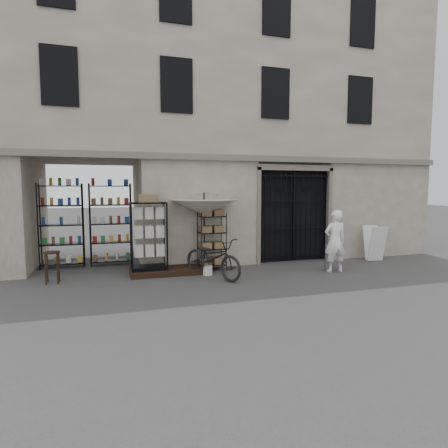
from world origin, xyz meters
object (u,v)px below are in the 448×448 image
object	(u,v)px
bicycle	(213,278)
steel_bollard	(327,257)
market_umbrella	(204,203)
easel_sign	(374,243)
white_bucket	(208,271)
shopkeeper	(334,272)
display_cabinet	(149,240)
wire_rack	(212,242)
wooden_stool	(52,267)

from	to	relation	value
bicycle	steel_bollard	world-z (taller)	bicycle
market_umbrella	bicycle	distance (m)	2.13
steel_bollard	easel_sign	distance (m)	2.37
market_umbrella	bicycle	bearing A→B (deg)	-89.67
white_bucket	shopkeeper	xyz separation A→B (m)	(3.53, -0.67, -0.12)
display_cabinet	market_umbrella	size ratio (longest dim) A/B	0.74
display_cabinet	wire_rack	world-z (taller)	display_cabinet
wire_rack	white_bucket	bearing A→B (deg)	-91.45
wire_rack	shopkeeper	distance (m)	3.58
shopkeeper	steel_bollard	bearing A→B (deg)	-69.12
wooden_stool	steel_bollard	world-z (taller)	wooden_stool
bicycle	wooden_stool	size ratio (longest dim) A/B	2.54
wooden_stool	wire_rack	bearing A→B (deg)	4.82
wire_rack	shopkeeper	size ratio (longest dim) A/B	0.95
display_cabinet	wooden_stool	xyz separation A→B (m)	(-2.38, -0.23, -0.55)
bicycle	steel_bollard	distance (m)	3.42
steel_bollard	display_cabinet	bearing A→B (deg)	169.82
white_bucket	wooden_stool	distance (m)	3.92
market_umbrella	wooden_stool	world-z (taller)	market_umbrella
shopkeeper	easel_sign	world-z (taller)	easel_sign
display_cabinet	bicycle	size ratio (longest dim) A/B	0.98
wire_rack	shopkeeper	world-z (taller)	wire_rack
wire_rack	market_umbrella	bearing A→B (deg)	-145.37
market_umbrella	shopkeeper	xyz separation A→B (m)	(3.48, -1.22, -1.93)
white_bucket	bicycle	size ratio (longest dim) A/B	0.12
market_umbrella	shopkeeper	bearing A→B (deg)	-19.32
wire_rack	white_bucket	world-z (taller)	wire_rack
steel_bollard	market_umbrella	bearing A→B (deg)	164.07
market_umbrella	steel_bollard	distance (m)	3.86
bicycle	steel_bollard	xyz separation A→B (m)	(3.40, -0.08, 0.38)
display_cabinet	bicycle	world-z (taller)	display_cabinet
easel_sign	wire_rack	bearing A→B (deg)	-176.29
shopkeeper	wooden_stool	bearing A→B (deg)	-4.11
easel_sign	bicycle	bearing A→B (deg)	-166.67
display_cabinet	wooden_stool	size ratio (longest dim) A/B	2.49
bicycle	wooden_stool	xyz separation A→B (m)	(-3.96, 0.58, 0.42)
display_cabinet	market_umbrella	world-z (taller)	market_umbrella
market_umbrella	white_bucket	bearing A→B (deg)	-94.79
white_bucket	bicycle	distance (m)	0.36
white_bucket	shopkeeper	size ratio (longest dim) A/B	0.14
market_umbrella	steel_bollard	xyz separation A→B (m)	(3.40, -0.97, -1.56)
market_umbrella	white_bucket	size ratio (longest dim) A/B	10.63
bicycle	display_cabinet	bearing A→B (deg)	124.38
steel_bollard	wooden_stool	bearing A→B (deg)	174.85
easel_sign	display_cabinet	bearing A→B (deg)	-174.63
white_bucket	steel_bollard	world-z (taller)	steel_bollard
wire_rack	bicycle	xyz separation A→B (m)	(-0.23, -0.94, -0.81)
steel_bollard	white_bucket	bearing A→B (deg)	173.09
display_cabinet	easel_sign	size ratio (longest dim) A/B	1.77
wooden_stool	easel_sign	world-z (taller)	easel_sign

